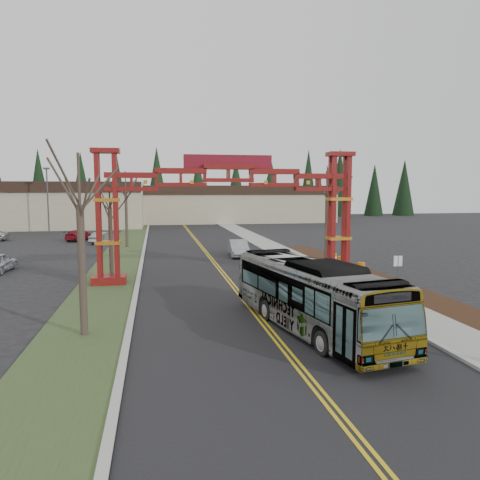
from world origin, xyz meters
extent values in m
plane|color=black|center=(0.00, 0.00, 0.00)|extent=(200.00, 200.00, 0.00)
cube|color=black|center=(0.00, 25.00, 0.01)|extent=(12.00, 110.00, 0.02)
cube|color=gold|center=(-0.12, 25.00, 0.03)|extent=(0.12, 100.00, 0.01)
cube|color=gold|center=(0.12, 25.00, 0.03)|extent=(0.12, 100.00, 0.01)
cube|color=#ACABA6|center=(6.15, 25.00, 0.07)|extent=(0.30, 110.00, 0.15)
cube|color=gray|center=(7.60, 25.00, 0.08)|extent=(2.60, 110.00, 0.14)
cube|color=black|center=(10.20, 10.00, 0.06)|extent=(2.60, 50.00, 0.12)
cube|color=#364824|center=(-8.00, 25.00, 0.04)|extent=(4.00, 110.00, 0.08)
cube|color=#ACABA6|center=(-6.15, 25.00, 0.07)|extent=(0.30, 110.00, 0.15)
cube|color=#610C0D|center=(-8.00, 18.00, 0.30)|extent=(2.20, 1.60, 0.60)
cube|color=#610C0D|center=(-8.55, 17.65, 4.60)|extent=(0.28, 0.28, 8.00)
cube|color=#610C0D|center=(-7.45, 17.65, 4.60)|extent=(0.28, 0.28, 8.00)
cube|color=#610C0D|center=(-8.55, 18.35, 4.60)|extent=(0.28, 0.28, 8.00)
cube|color=#610C0D|center=(-7.45, 18.35, 4.60)|extent=(0.28, 0.28, 8.00)
cube|color=#C47E22|center=(-8.00, 18.00, 2.80)|extent=(1.60, 1.10, 0.22)
cube|color=#C47E22|center=(-8.00, 18.00, 5.60)|extent=(1.60, 1.10, 0.22)
cube|color=#610C0D|center=(-8.00, 18.00, 8.75)|extent=(1.80, 1.20, 0.30)
cube|color=#610C0D|center=(8.00, 18.00, 0.30)|extent=(2.20, 1.60, 0.60)
cube|color=#610C0D|center=(7.45, 17.65, 4.60)|extent=(0.28, 0.28, 8.00)
cube|color=#610C0D|center=(8.55, 17.65, 4.60)|extent=(0.28, 0.28, 8.00)
cube|color=#610C0D|center=(7.45, 18.35, 4.60)|extent=(0.28, 0.28, 8.00)
cube|color=#610C0D|center=(8.55, 18.35, 4.60)|extent=(0.28, 0.28, 8.00)
cube|color=#C47E22|center=(8.00, 18.00, 2.80)|extent=(1.60, 1.10, 0.22)
cube|color=#C47E22|center=(8.00, 18.00, 5.60)|extent=(1.60, 1.10, 0.22)
cube|color=#610C0D|center=(8.00, 18.00, 8.75)|extent=(1.80, 1.20, 0.30)
cube|color=#610C0D|center=(0.00, 18.00, 7.50)|extent=(16.00, 0.90, 1.00)
cube|color=#610C0D|center=(0.00, 18.00, 6.60)|extent=(16.00, 0.90, 0.60)
cube|color=maroon|center=(0.00, 18.00, 8.15)|extent=(6.00, 0.25, 0.90)
cube|color=tan|center=(-30.00, 72.00, 3.75)|extent=(46.00, 22.00, 7.50)
cube|color=tan|center=(10.00, 80.00, 3.50)|extent=(38.00, 20.00, 7.00)
cube|color=black|center=(10.00, 69.90, 6.20)|extent=(38.00, 0.40, 1.60)
cone|color=black|center=(-29.50, 92.00, 6.50)|extent=(5.60, 5.60, 13.00)
cylinder|color=#382D26|center=(-29.50, 92.00, 0.80)|extent=(0.80, 0.80, 1.60)
cone|color=black|center=(-21.00, 92.00, 6.50)|extent=(5.60, 5.60, 13.00)
cylinder|color=#382D26|center=(-21.00, 92.00, 0.80)|extent=(0.80, 0.80, 1.60)
cone|color=black|center=(-12.50, 92.00, 6.50)|extent=(5.60, 5.60, 13.00)
cylinder|color=#382D26|center=(-12.50, 92.00, 0.80)|extent=(0.80, 0.80, 1.60)
cone|color=black|center=(-4.00, 92.00, 6.50)|extent=(5.60, 5.60, 13.00)
cylinder|color=#382D26|center=(-4.00, 92.00, 0.80)|extent=(0.80, 0.80, 1.60)
cone|color=black|center=(4.50, 92.00, 6.50)|extent=(5.60, 5.60, 13.00)
cylinder|color=#382D26|center=(4.50, 92.00, 0.80)|extent=(0.80, 0.80, 1.60)
cone|color=black|center=(13.00, 92.00, 6.50)|extent=(5.60, 5.60, 13.00)
cylinder|color=#382D26|center=(13.00, 92.00, 0.80)|extent=(0.80, 0.80, 1.60)
cone|color=black|center=(21.50, 92.00, 6.50)|extent=(5.60, 5.60, 13.00)
cylinder|color=#382D26|center=(21.50, 92.00, 0.80)|extent=(0.80, 0.80, 1.60)
cone|color=black|center=(30.00, 92.00, 6.50)|extent=(5.60, 5.60, 13.00)
cylinder|color=#382D26|center=(30.00, 92.00, 0.80)|extent=(0.80, 0.80, 1.60)
cone|color=black|center=(38.50, 92.00, 6.50)|extent=(5.60, 5.60, 13.00)
cylinder|color=#382D26|center=(38.50, 92.00, 0.80)|extent=(0.80, 0.80, 1.60)
cone|color=black|center=(47.00, 92.00, 6.50)|extent=(5.60, 5.60, 13.00)
cylinder|color=#382D26|center=(47.00, 92.00, 0.80)|extent=(0.80, 0.80, 1.60)
cone|color=black|center=(55.50, 92.00, 6.50)|extent=(5.60, 5.60, 13.00)
cylinder|color=#382D26|center=(55.50, 92.00, 0.80)|extent=(0.80, 0.80, 1.60)
imported|color=#A7A8AF|center=(1.86, 5.92, 1.59)|extent=(4.71, 11.69, 3.18)
imported|color=#A5A8AD|center=(2.73, 29.31, 0.77)|extent=(1.98, 4.80, 1.55)
imported|color=maroon|center=(-14.16, 46.43, 0.67)|extent=(3.42, 4.99, 1.34)
imported|color=gray|center=(-11.00, 42.70, 0.68)|extent=(2.93, 4.38, 1.37)
cylinder|color=#382D26|center=(-8.00, 6.86, 2.82)|extent=(0.33, 0.33, 5.65)
cylinder|color=#382D26|center=(-8.00, 6.86, 6.67)|extent=(0.12, 0.12, 2.24)
cylinder|color=#382D26|center=(-8.00, 19.92, 2.52)|extent=(0.29, 0.29, 5.04)
cylinder|color=#382D26|center=(-8.00, 19.92, 5.96)|extent=(0.11, 0.11, 2.02)
cylinder|color=#382D26|center=(-8.00, 38.27, 3.10)|extent=(0.31, 0.31, 6.20)
cylinder|color=#382D26|center=(-8.00, 38.27, 7.17)|extent=(0.12, 0.12, 2.14)
cylinder|color=#382D26|center=(10.00, 25.64, 2.98)|extent=(0.34, 0.34, 5.96)
cylinder|color=#382D26|center=(10.00, 25.64, 7.01)|extent=(0.13, 0.13, 2.33)
cylinder|color=#3F3F44|center=(-19.95, 56.90, 4.57)|extent=(0.20, 0.20, 9.13)
cube|color=#3F3F44|center=(-19.95, 56.90, 9.23)|extent=(0.81, 0.41, 0.25)
cylinder|color=#3F3F44|center=(9.42, 12.10, 1.15)|extent=(0.06, 0.06, 2.31)
cube|color=white|center=(9.42, 12.10, 1.99)|extent=(0.53, 0.07, 0.63)
cylinder|color=#CE6B0B|center=(9.57, 17.48, 0.53)|extent=(0.55, 0.55, 1.06)
cylinder|color=white|center=(9.57, 17.48, 0.69)|extent=(0.57, 0.57, 0.13)
cylinder|color=white|center=(9.57, 17.48, 0.37)|extent=(0.57, 0.57, 0.13)
cylinder|color=#CE6B0B|center=(9.40, 20.76, 0.52)|extent=(0.54, 0.54, 1.04)
cylinder|color=white|center=(9.40, 20.76, 0.68)|extent=(0.56, 0.56, 0.13)
cylinder|color=white|center=(9.40, 20.76, 0.36)|extent=(0.56, 0.56, 0.13)
cylinder|color=#CE6B0B|center=(9.86, 23.45, 0.47)|extent=(0.49, 0.49, 0.93)
cylinder|color=white|center=(9.86, 23.45, 0.61)|extent=(0.50, 0.50, 0.11)
cylinder|color=white|center=(9.86, 23.45, 0.33)|extent=(0.50, 0.50, 0.11)
camera|label=1|loc=(-4.89, -13.55, 6.27)|focal=35.00mm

